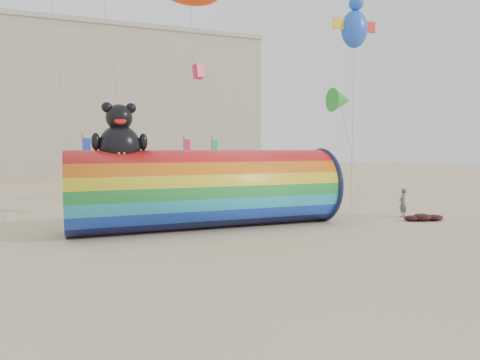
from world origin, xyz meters
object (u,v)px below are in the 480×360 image
object	(u,v)px
kite_handler	(403,203)
hotel_building	(42,104)
windsock_assembly	(208,187)
fabric_bundle	(424,217)

from	to	relation	value
kite_handler	hotel_building	bearing A→B (deg)	-90.07
windsock_assembly	fabric_bundle	xyz separation A→B (m)	(12.15, -2.40, -1.95)
windsock_assembly	kite_handler	distance (m)	11.96
fabric_bundle	windsock_assembly	bearing A→B (deg)	168.81
windsock_assembly	kite_handler	size ratio (longest dim) A/B	8.00
kite_handler	windsock_assembly	bearing A→B (deg)	-30.93
kite_handler	fabric_bundle	size ratio (longest dim) A/B	0.66
windsock_assembly	kite_handler	world-z (taller)	windsock_assembly
kite_handler	fabric_bundle	distance (m)	1.60
hotel_building	windsock_assembly	distance (m)	46.74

